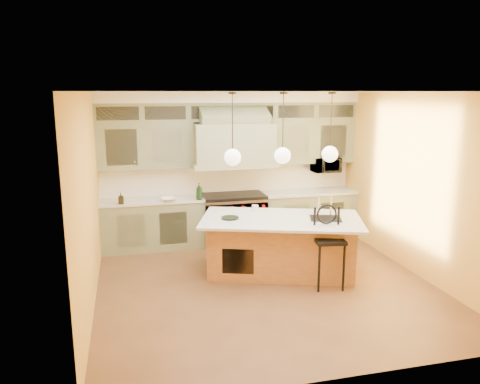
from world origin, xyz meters
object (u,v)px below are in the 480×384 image
object	(u,v)px
counter_stool	(328,241)
microwave	(326,165)
range	(233,218)
kitchen_island	(281,244)

from	to	relation	value
counter_stool	microwave	xyz separation A→B (m)	(1.04, 2.52, 0.74)
range	counter_stool	xyz separation A→B (m)	(0.91, -2.41, 0.23)
kitchen_island	counter_stool	xyz separation A→B (m)	(0.50, -0.71, 0.24)
kitchen_island	microwave	xyz separation A→B (m)	(1.55, 1.80, 0.98)
kitchen_island	counter_stool	distance (m)	0.90
kitchen_island	range	bearing A→B (deg)	122.17
counter_stool	microwave	distance (m)	2.82
range	kitchen_island	distance (m)	1.75
microwave	counter_stool	bearing A→B (deg)	-112.54
kitchen_island	microwave	bearing A→B (deg)	68.18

